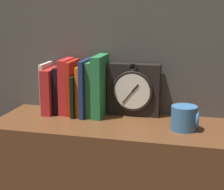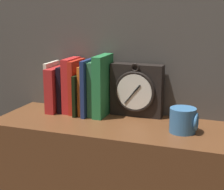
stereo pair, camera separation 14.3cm
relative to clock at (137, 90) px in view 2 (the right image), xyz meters
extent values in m
cube|color=black|center=(0.00, 0.01, 0.00)|extent=(0.22, 0.06, 0.22)
torus|color=black|center=(0.00, -0.03, 0.00)|extent=(0.17, 0.01, 0.17)
cylinder|color=white|center=(0.00, -0.03, 0.00)|extent=(0.15, 0.01, 0.15)
cube|color=black|center=(0.01, -0.04, 0.01)|extent=(0.03, 0.00, 0.03)
cube|color=black|center=(-0.02, -0.04, -0.03)|extent=(0.04, 0.00, 0.05)
torus|color=black|center=(0.00, -0.03, 0.10)|extent=(0.04, 0.01, 0.04)
cube|color=beige|center=(-0.37, -0.03, 0.00)|extent=(0.01, 0.12, 0.21)
cube|color=#AF2222|center=(-0.35, -0.04, -0.01)|extent=(0.04, 0.15, 0.19)
cube|color=black|center=(-0.31, -0.03, -0.01)|extent=(0.02, 0.13, 0.20)
cube|color=red|center=(-0.28, -0.03, 0.01)|extent=(0.03, 0.13, 0.23)
cube|color=red|center=(-0.25, -0.03, 0.00)|extent=(0.02, 0.13, 0.23)
cube|color=black|center=(-0.23, -0.04, -0.02)|extent=(0.01, 0.15, 0.17)
cube|color=orange|center=(-0.21, -0.03, -0.01)|extent=(0.02, 0.13, 0.21)
cube|color=navy|center=(-0.19, -0.04, 0.01)|extent=(0.02, 0.16, 0.23)
cube|color=#316A44|center=(-0.17, -0.03, 0.00)|extent=(0.03, 0.13, 0.23)
cube|color=#24723C|center=(-0.13, -0.04, 0.02)|extent=(0.04, 0.15, 0.25)
cylinder|color=teal|center=(0.22, -0.14, -0.06)|extent=(0.09, 0.09, 0.09)
torus|color=teal|center=(0.26, -0.14, -0.06)|extent=(0.01, 0.07, 0.07)
camera|label=1|loc=(0.28, -1.48, 0.34)|focal=60.00mm
camera|label=2|loc=(0.42, -1.43, 0.34)|focal=60.00mm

